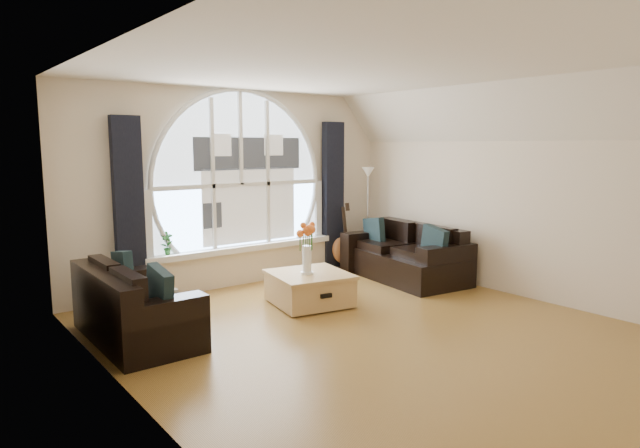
{
  "coord_description": "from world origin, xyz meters",
  "views": [
    {
      "loc": [
        -3.83,
        -4.04,
        1.95
      ],
      "look_at": [
        0.0,
        0.9,
        1.05
      ],
      "focal_mm": 30.9,
      "sensor_mm": 36.0,
      "label": 1
    }
  ],
  "objects": [
    {
      "name": "ground",
      "position": [
        0.0,
        0.0,
        0.0
      ],
      "size": [
        5.0,
        5.5,
        0.01
      ],
      "primitive_type": "cube",
      "color": "brown",
      "rests_on": "ground"
    },
    {
      "name": "ceiling",
      "position": [
        0.0,
        0.0,
        2.7
      ],
      "size": [
        5.0,
        5.5,
        0.01
      ],
      "primitive_type": "cube",
      "color": "silver",
      "rests_on": "ground"
    },
    {
      "name": "wall_back",
      "position": [
        0.0,
        2.75,
        1.35
      ],
      "size": [
        5.0,
        0.01,
        2.7
      ],
      "primitive_type": "cube",
      "color": "beige",
      "rests_on": "ground"
    },
    {
      "name": "wall_left",
      "position": [
        -2.5,
        0.0,
        1.35
      ],
      "size": [
        0.01,
        5.5,
        2.7
      ],
      "primitive_type": "cube",
      "color": "beige",
      "rests_on": "ground"
    },
    {
      "name": "wall_right",
      "position": [
        2.5,
        0.0,
        1.35
      ],
      "size": [
        0.01,
        5.5,
        2.7
      ],
      "primitive_type": "cube",
      "color": "beige",
      "rests_on": "ground"
    },
    {
      "name": "attic_slope",
      "position": [
        2.2,
        0.0,
        2.35
      ],
      "size": [
        0.92,
        5.5,
        0.72
      ],
      "primitive_type": "cube",
      "color": "silver",
      "rests_on": "ground"
    },
    {
      "name": "arched_window",
      "position": [
        0.0,
        2.72,
        1.62
      ],
      "size": [
        2.6,
        0.06,
        2.15
      ],
      "primitive_type": "cube",
      "color": "silver",
      "rests_on": "wall_back"
    },
    {
      "name": "window_sill",
      "position": [
        0.0,
        2.65,
        0.51
      ],
      "size": [
        2.9,
        0.22,
        0.08
      ],
      "primitive_type": "cube",
      "color": "white",
      "rests_on": "wall_back"
    },
    {
      "name": "window_frame",
      "position": [
        0.0,
        2.69,
        1.62
      ],
      "size": [
        2.76,
        0.08,
        2.15
      ],
      "primitive_type": "cube",
      "color": "white",
      "rests_on": "wall_back"
    },
    {
      "name": "neighbor_house",
      "position": [
        0.15,
        2.71,
        1.5
      ],
      "size": [
        1.7,
        0.02,
        1.5
      ],
      "primitive_type": "cube",
      "color": "silver",
      "rests_on": "wall_back"
    },
    {
      "name": "curtain_left",
      "position": [
        -1.6,
        2.63,
        1.15
      ],
      "size": [
        0.35,
        0.12,
        2.3
      ],
      "primitive_type": "cube",
      "color": "black",
      "rests_on": "ground"
    },
    {
      "name": "curtain_right",
      "position": [
        1.6,
        2.63,
        1.15
      ],
      "size": [
        0.35,
        0.12,
        2.3
      ],
      "primitive_type": "cube",
      "color": "black",
      "rests_on": "ground"
    },
    {
      "name": "sofa_left",
      "position": [
        -2.0,
        1.34,
        0.4
      ],
      "size": [
        0.82,
        1.64,
        0.73
      ],
      "primitive_type": "cube",
      "rotation": [
        0.0,
        0.0,
        -0.0
      ],
      "color": "black",
      "rests_on": "ground"
    },
    {
      "name": "sofa_right",
      "position": [
        1.96,
        1.41,
        0.4
      ],
      "size": [
        1.12,
        1.89,
        0.79
      ],
      "primitive_type": "cube",
      "rotation": [
        0.0,
        0.0,
        -0.13
      ],
      "color": "black",
      "rests_on": "ground"
    },
    {
      "name": "coffee_chest",
      "position": [
        0.1,
        1.24,
        0.22
      ],
      "size": [
        1.05,
        1.05,
        0.44
      ],
      "primitive_type": "cube",
      "rotation": [
        0.0,
        0.0,
        -0.19
      ],
      "color": "tan",
      "rests_on": "ground"
    },
    {
      "name": "throw_blanket",
      "position": [
        -1.99,
        1.27,
        0.5
      ],
      "size": [
        0.6,
        0.6,
        0.1
      ],
      "primitive_type": "cube",
      "rotation": [
        0.0,
        0.0,
        0.09
      ],
      "color": "silver",
      "rests_on": "sofa_left"
    },
    {
      "name": "vase_flowers",
      "position": [
        0.04,
        1.21,
        0.79
      ],
      "size": [
        0.24,
        0.24,
        0.7
      ],
      "primitive_type": "cube",
      "color": "white",
      "rests_on": "coffee_chest"
    },
    {
      "name": "floor_lamp",
      "position": [
        2.13,
        2.4,
        0.8
      ],
      "size": [
        0.24,
        0.24,
        1.6
      ],
      "primitive_type": "cube",
      "color": "#B2B2B2",
      "rests_on": "ground"
    },
    {
      "name": "guitar",
      "position": [
        1.69,
        2.49,
        0.53
      ],
      "size": [
        0.4,
        0.3,
        1.06
      ],
      "primitive_type": "cube",
      "rotation": [
        0.0,
        0.0,
        -0.18
      ],
      "color": "#935830",
      "rests_on": "ground"
    },
    {
      "name": "potted_plant",
      "position": [
        -1.13,
        2.65,
        0.7
      ],
      "size": [
        0.18,
        0.14,
        0.3
      ],
      "primitive_type": "imported",
      "rotation": [
        0.0,
        0.0,
        -0.25
      ],
      "color": "#1E6023",
      "rests_on": "window_sill"
    }
  ]
}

